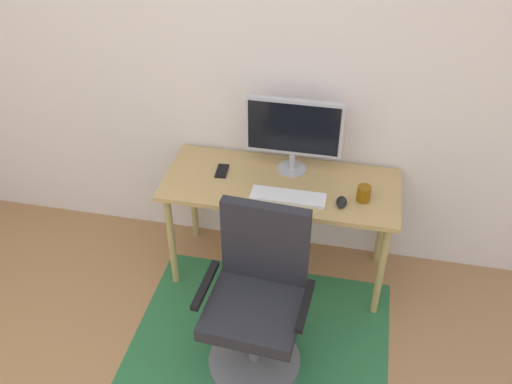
% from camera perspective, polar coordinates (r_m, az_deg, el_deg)
% --- Properties ---
extents(wall_back, '(6.00, 0.10, 2.60)m').
position_cam_1_polar(wall_back, '(3.37, -0.41, 13.05)').
color(wall_back, silver).
rests_on(wall_back, ground).
extents(area_rug, '(1.48, 1.33, 0.01)m').
position_cam_1_polar(area_rug, '(3.35, 0.20, -15.73)').
color(area_rug, '#2B6A3B').
rests_on(area_rug, ground).
extents(desk, '(1.40, 0.58, 0.72)m').
position_cam_1_polar(desk, '(3.36, 2.53, -0.15)').
color(desk, tan).
rests_on(desk, ground).
extents(monitor, '(0.57, 0.18, 0.47)m').
position_cam_1_polar(monitor, '(3.28, 3.86, 6.35)').
color(monitor, '#B2B2B7').
rests_on(monitor, desk).
extents(keyboard, '(0.43, 0.13, 0.02)m').
position_cam_1_polar(keyboard, '(3.19, 3.30, -0.49)').
color(keyboard, white).
rests_on(keyboard, desk).
extents(computer_mouse, '(0.06, 0.10, 0.03)m').
position_cam_1_polar(computer_mouse, '(3.17, 8.71, -1.01)').
color(computer_mouse, black).
rests_on(computer_mouse, desk).
extents(coffee_cup, '(0.08, 0.08, 0.09)m').
position_cam_1_polar(coffee_cup, '(3.21, 10.93, -0.16)').
color(coffee_cup, '#814E0A').
rests_on(coffee_cup, desk).
extents(cell_phone, '(0.08, 0.14, 0.01)m').
position_cam_1_polar(cell_phone, '(3.41, -3.48, 2.16)').
color(cell_phone, black).
rests_on(cell_phone, desk).
extents(office_chair, '(0.58, 0.51, 0.98)m').
position_cam_1_polar(office_chair, '(3.01, 0.13, -11.65)').
color(office_chair, slate).
rests_on(office_chair, ground).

